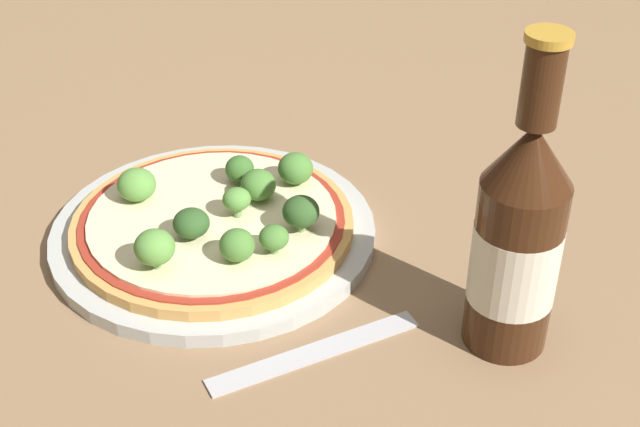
% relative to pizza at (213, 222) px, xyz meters
% --- Properties ---
extents(ground_plane, '(3.00, 3.00, 0.00)m').
position_rel_pizza_xyz_m(ground_plane, '(0.01, 0.02, -0.02)').
color(ground_plane, '#846647').
extents(plate, '(0.27, 0.27, 0.01)m').
position_rel_pizza_xyz_m(plate, '(-0.00, 0.00, -0.01)').
color(plate, '#B2B7B2').
rests_on(plate, ground_plane).
extents(pizza, '(0.24, 0.24, 0.01)m').
position_rel_pizza_xyz_m(pizza, '(0.00, 0.00, 0.00)').
color(pizza, tan).
rests_on(pizza, plate).
extents(broccoli_floret_0, '(0.03, 0.03, 0.03)m').
position_rel_pizza_xyz_m(broccoli_floret_0, '(0.01, 0.09, 0.02)').
color(broccoli_floret_0, '#6B8E51').
rests_on(broccoli_floret_0, pizza).
extents(broccoli_floret_1, '(0.03, 0.03, 0.03)m').
position_rel_pizza_xyz_m(broccoli_floret_1, '(-0.06, -0.03, 0.02)').
color(broccoli_floret_1, '#6B8E51').
rests_on(broccoli_floret_1, pizza).
extents(broccoli_floret_2, '(0.03, 0.03, 0.03)m').
position_rel_pizza_xyz_m(broccoli_floret_2, '(-0.03, 0.05, 0.02)').
color(broccoli_floret_2, '#6B8E51').
rests_on(broccoli_floret_2, pizza).
extents(broccoli_floret_3, '(0.02, 0.02, 0.02)m').
position_rel_pizza_xyz_m(broccoli_floret_3, '(0.07, 0.01, 0.02)').
color(broccoli_floret_3, '#6B8E51').
rests_on(broccoli_floret_3, pizza).
extents(broccoli_floret_4, '(0.03, 0.03, 0.03)m').
position_rel_pizza_xyz_m(broccoli_floret_4, '(0.02, -0.03, 0.02)').
color(broccoli_floret_4, '#6B8E51').
rests_on(broccoli_floret_4, pizza).
extents(broccoli_floret_5, '(0.03, 0.03, 0.03)m').
position_rel_pizza_xyz_m(broccoli_floret_5, '(0.06, -0.02, 0.02)').
color(broccoli_floret_5, '#6B8E51').
rests_on(broccoli_floret_5, pizza).
extents(broccoli_floret_6, '(0.02, 0.02, 0.03)m').
position_rel_pizza_xyz_m(broccoli_floret_6, '(0.02, 0.02, 0.02)').
color(broccoli_floret_6, '#6B8E51').
rests_on(broccoli_floret_6, pizza).
extents(broccoli_floret_7, '(0.03, 0.03, 0.03)m').
position_rel_pizza_xyz_m(broccoli_floret_7, '(0.03, -0.07, 0.03)').
color(broccoli_floret_7, '#6B8E51').
rests_on(broccoli_floret_7, pizza).
extents(broccoli_floret_8, '(0.03, 0.03, 0.03)m').
position_rel_pizza_xyz_m(broccoli_floret_8, '(0.07, 0.04, 0.03)').
color(broccoli_floret_8, '#6B8E51').
rests_on(broccoli_floret_8, pizza).
extents(broccoli_floret_9, '(0.03, 0.03, 0.03)m').
position_rel_pizza_xyz_m(broccoli_floret_9, '(0.01, 0.04, 0.02)').
color(broccoli_floret_9, '#6B8E51').
rests_on(broccoli_floret_9, pizza).
extents(beer_bottle, '(0.06, 0.06, 0.24)m').
position_rel_pizza_xyz_m(beer_bottle, '(0.24, 0.09, 0.07)').
color(beer_bottle, '#381E0F').
rests_on(beer_bottle, ground_plane).
extents(fork, '(0.06, 0.16, 0.00)m').
position_rel_pizza_xyz_m(fork, '(0.16, -0.03, -0.02)').
color(fork, '#B2B2B7').
rests_on(fork, ground_plane).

